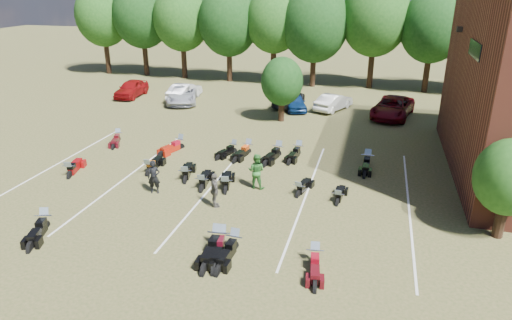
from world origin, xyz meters
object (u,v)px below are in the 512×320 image
(car_4, at_px, (295,102))
(motorcycle_3, at_px, (234,250))
(motorcycle_14, at_px, (119,141))
(car_0, at_px, (131,88))
(person_green, at_px, (256,171))
(person_grey, at_px, (215,190))
(motorcycle_7, at_px, (70,177))
(person_black, at_px, (154,177))

(car_4, distance_m, motorcycle_3, 21.98)
(motorcycle_3, relative_size, motorcycle_14, 1.08)
(car_0, distance_m, person_green, 23.39)
(person_grey, bearing_deg, motorcycle_7, 49.95)
(person_green, xyz_separation_m, person_grey, (-1.35, -2.61, -0.08))
(car_4, bearing_deg, person_black, -122.53)
(motorcycle_14, bearing_deg, person_black, -66.38)
(person_green, distance_m, person_grey, 2.94)
(car_0, height_order, motorcycle_3, car_0)
(car_0, height_order, person_grey, person_grey)
(car_4, bearing_deg, car_0, 157.68)
(person_grey, xyz_separation_m, motorcycle_7, (-9.02, 1.28, -0.86))
(car_4, xyz_separation_m, person_green, (0.89, -15.91, 0.28))
(car_0, distance_m, motorcycle_14, 12.97)
(car_0, height_order, person_green, person_green)
(motorcycle_3, bearing_deg, car_4, 97.44)
(car_4, distance_m, motorcycle_7, 19.69)
(motorcycle_7, bearing_deg, person_grey, 156.26)
(motorcycle_3, height_order, motorcycle_14, motorcycle_3)
(person_black, xyz_separation_m, motorcycle_7, (-5.50, 0.61, -0.88))
(person_black, distance_m, motorcycle_14, 9.20)
(car_0, xyz_separation_m, car_4, (15.65, -0.64, -0.12))
(person_green, relative_size, motorcycle_7, 0.79)
(motorcycle_3, bearing_deg, person_green, 99.87)
(person_black, relative_size, person_green, 0.92)
(car_4, relative_size, person_black, 2.23)
(motorcycle_7, height_order, motorcycle_14, motorcycle_7)
(person_black, bearing_deg, motorcycle_3, -49.85)
(car_4, height_order, motorcycle_3, car_4)
(car_0, distance_m, motorcycle_7, 18.93)
(car_4, xyz_separation_m, person_black, (-3.98, -17.85, 0.21))
(motorcycle_7, bearing_deg, motorcycle_3, 141.45)
(person_black, distance_m, person_green, 5.24)
(person_green, height_order, motorcycle_3, person_green)
(person_black, bearing_deg, motorcycle_7, 159.92)
(car_4, relative_size, person_green, 2.06)
(person_black, height_order, motorcycle_3, person_black)
(person_black, height_order, person_green, person_green)
(person_grey, height_order, motorcycle_3, person_grey)
(person_green, xyz_separation_m, motorcycle_3, (0.69, -6.00, -0.95))
(person_black, bearing_deg, person_grey, -24.46)
(car_4, height_order, motorcycle_14, car_4)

